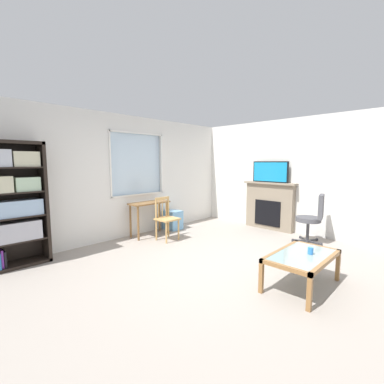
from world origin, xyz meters
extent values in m
cube|color=#9E9389|center=(0.00, 0.00, -0.01)|extent=(6.54, 6.16, 0.02)
cube|color=silver|center=(0.00, 2.58, 0.45)|extent=(5.54, 0.12, 0.89)
cube|color=silver|center=(0.00, 2.58, 2.46)|extent=(5.54, 0.12, 0.35)
cube|color=silver|center=(-1.62, 2.58, 1.59)|extent=(2.29, 0.12, 1.40)
cube|color=silver|center=(1.82, 2.58, 1.59)|extent=(1.91, 0.12, 1.40)
cube|color=silver|center=(0.19, 2.59, 1.59)|extent=(1.34, 0.02, 1.40)
cube|color=white|center=(0.19, 2.52, 0.91)|extent=(1.40, 0.06, 0.03)
cube|color=white|center=(0.19, 2.52, 2.27)|extent=(1.40, 0.06, 0.03)
cube|color=white|center=(-0.48, 2.52, 1.59)|extent=(0.03, 0.06, 1.40)
cube|color=white|center=(0.86, 2.52, 1.59)|extent=(0.03, 0.06, 1.40)
cube|color=silver|center=(2.83, 0.00, 1.32)|extent=(0.12, 5.36, 2.63)
cube|color=black|center=(-1.80, 2.33, 0.98)|extent=(0.05, 0.38, 1.96)
cube|color=black|center=(-2.23, 2.33, 1.94)|extent=(0.90, 0.38, 0.05)
cube|color=black|center=(-2.23, 2.33, 0.03)|extent=(0.90, 0.38, 0.05)
cube|color=black|center=(-2.23, 2.51, 0.98)|extent=(0.90, 0.02, 1.96)
cube|color=black|center=(-2.23, 2.33, 0.41)|extent=(0.85, 0.36, 0.02)
cube|color=black|center=(-2.23, 2.33, 0.79)|extent=(0.85, 0.36, 0.02)
cube|color=black|center=(-2.23, 2.33, 1.17)|extent=(0.85, 0.36, 0.02)
cube|color=black|center=(-2.23, 2.33, 1.55)|extent=(0.85, 0.36, 0.02)
cube|color=#B2B2BC|center=(-2.23, 2.32, 0.57)|extent=(0.67, 0.33, 0.30)
cube|color=#9EBCDB|center=(-2.24, 2.32, 0.93)|extent=(0.78, 0.29, 0.25)
cube|color=#B7D6B2|center=(-2.04, 2.32, 1.29)|extent=(0.34, 0.28, 0.22)
cube|color=beige|center=(-2.03, 2.32, 1.68)|extent=(0.35, 0.28, 0.23)
cube|color=purple|center=(-2.44, 2.31, 0.19)|extent=(0.03, 0.21, 0.27)
cube|color=black|center=(-2.41, 2.31, 0.17)|extent=(0.03, 0.23, 0.25)
cube|color=brown|center=(0.27, 2.23, 0.74)|extent=(0.90, 0.39, 0.03)
cylinder|color=brown|center=(-0.12, 2.08, 0.36)|extent=(0.04, 0.04, 0.73)
cylinder|color=brown|center=(0.67, 2.08, 0.36)|extent=(0.04, 0.04, 0.73)
cylinder|color=brown|center=(-0.12, 2.37, 0.36)|extent=(0.04, 0.04, 0.73)
cylinder|color=brown|center=(0.67, 2.37, 0.36)|extent=(0.04, 0.04, 0.73)
cube|color=tan|center=(0.33, 1.68, 0.45)|extent=(0.42, 0.41, 0.04)
cylinder|color=tan|center=(0.16, 1.52, 0.22)|extent=(0.04, 0.04, 0.43)
cylinder|color=tan|center=(0.50, 1.52, 0.22)|extent=(0.04, 0.04, 0.43)
cylinder|color=tan|center=(0.15, 1.84, 0.22)|extent=(0.04, 0.04, 0.43)
cylinder|color=tan|center=(0.49, 1.84, 0.22)|extent=(0.04, 0.04, 0.43)
cylinder|color=tan|center=(0.15, 1.84, 0.68)|extent=(0.04, 0.04, 0.45)
cylinder|color=tan|center=(0.49, 1.84, 0.68)|extent=(0.04, 0.04, 0.45)
cube|color=tan|center=(0.32, 1.84, 0.87)|extent=(0.36, 0.04, 0.06)
cylinder|color=tan|center=(0.22, 1.84, 0.65)|extent=(0.02, 0.02, 0.35)
cylinder|color=tan|center=(0.32, 1.84, 0.65)|extent=(0.02, 0.02, 0.35)
cylinder|color=tan|center=(0.43, 1.84, 0.65)|extent=(0.02, 0.02, 0.35)
cube|color=#72ADDB|center=(1.00, 2.28, 0.23)|extent=(0.35, 0.40, 0.45)
cube|color=gray|center=(2.68, 0.60, 0.56)|extent=(0.18, 1.20, 1.11)
cube|color=black|center=(2.58, 0.60, 0.41)|extent=(0.03, 0.66, 0.61)
cube|color=gray|center=(2.66, 0.60, 1.13)|extent=(0.26, 1.30, 0.04)
cube|color=black|center=(2.66, 0.60, 1.40)|extent=(0.05, 0.90, 0.50)
cube|color=#198CCC|center=(2.63, 0.60, 1.40)|extent=(0.01, 0.85, 0.45)
cylinder|color=#4C4C51|center=(2.22, -0.50, 0.48)|extent=(0.48, 0.48, 0.09)
cube|color=#4C4C51|center=(2.27, -0.72, 0.76)|extent=(0.41, 0.17, 0.48)
cylinder|color=#38383D|center=(2.22, -0.50, 0.24)|extent=(0.06, 0.06, 0.42)
cube|color=#38383D|center=(2.08, -0.54, 0.03)|extent=(0.28, 0.10, 0.03)
cylinder|color=#38383D|center=(1.95, -0.57, 0.03)|extent=(0.05, 0.05, 0.05)
cube|color=#38383D|center=(2.21, -0.64, 0.03)|extent=(0.06, 0.28, 0.03)
cylinder|color=#38383D|center=(2.20, -0.78, 0.03)|extent=(0.05, 0.05, 0.05)
cube|color=#38383D|center=(2.35, -0.56, 0.03)|extent=(0.27, 0.14, 0.03)
cylinder|color=#38383D|center=(2.48, -0.61, 0.03)|extent=(0.05, 0.05, 0.05)
cube|color=#38383D|center=(2.31, -0.40, 0.03)|extent=(0.21, 0.24, 0.03)
cylinder|color=#38383D|center=(2.40, -0.29, 0.03)|extent=(0.05, 0.05, 0.05)
cube|color=#38383D|center=(2.15, -0.38, 0.03)|extent=(0.18, 0.26, 0.03)
cylinder|color=#38383D|center=(2.07, -0.27, 0.03)|extent=(0.05, 0.05, 0.05)
cube|color=#8C9E99|center=(0.21, -1.17, 0.43)|extent=(1.00, 0.54, 0.02)
cube|color=olive|center=(0.21, -1.46, 0.41)|extent=(1.10, 0.05, 0.05)
cube|color=olive|center=(0.21, -0.88, 0.41)|extent=(1.10, 0.05, 0.05)
cube|color=olive|center=(-0.31, -1.17, 0.41)|extent=(0.05, 0.64, 0.05)
cube|color=olive|center=(0.74, -1.17, 0.41)|extent=(0.05, 0.64, 0.05)
cube|color=olive|center=(-0.31, -1.46, 0.19)|extent=(0.05, 0.05, 0.39)
cube|color=olive|center=(0.74, -1.46, 0.19)|extent=(0.05, 0.05, 0.39)
cube|color=olive|center=(-0.31, -0.88, 0.19)|extent=(0.05, 0.05, 0.39)
cube|color=olive|center=(0.74, -0.88, 0.19)|extent=(0.05, 0.05, 0.39)
cylinder|color=#337FD6|center=(0.29, -1.24, 0.48)|extent=(0.07, 0.07, 0.09)
camera|label=1|loc=(-3.15, -2.43, 1.64)|focal=24.38mm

